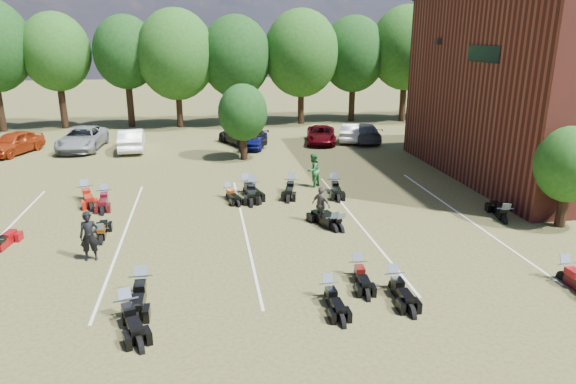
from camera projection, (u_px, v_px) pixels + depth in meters
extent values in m
plane|color=brown|center=(329.00, 251.00, 19.66)|extent=(160.00, 160.00, 0.00)
imported|color=maroon|center=(14.00, 143.00, 35.22)|extent=(3.40, 4.94, 1.56)
imported|color=silver|center=(132.00, 140.00, 36.28)|extent=(1.94, 4.80, 1.55)
imported|color=gray|center=(82.00, 139.00, 36.56)|extent=(2.94, 5.86, 1.59)
imported|color=black|center=(242.00, 135.00, 38.24)|extent=(3.87, 5.30, 1.43)
imported|color=#0B104F|center=(254.00, 139.00, 37.11)|extent=(2.62, 4.14, 1.31)
imported|color=#BABBB6|center=(353.00, 132.00, 39.47)|extent=(3.11, 4.52, 1.41)
imported|color=#52040C|center=(321.00, 135.00, 38.75)|extent=(3.03, 4.95, 1.28)
imported|color=#3C3D41|center=(364.00, 132.00, 39.30)|extent=(2.42, 5.08, 1.43)
imported|color=black|center=(89.00, 236.00, 18.65)|extent=(0.71, 0.49, 1.86)
imported|color=#296E37|center=(313.00, 170.00, 27.63)|extent=(1.14, 1.13, 1.86)
imported|color=#514B45|center=(321.00, 205.00, 22.41)|extent=(0.91, 0.99, 1.63)
cube|color=black|center=(438.00, 42.00, 30.19)|extent=(0.30, 0.40, 0.30)
cube|color=black|center=(483.00, 54.00, 25.64)|extent=(0.06, 3.00, 0.80)
cylinder|color=black|center=(5.00, 107.00, 43.14)|extent=(0.58, 0.58, 4.08)
cylinder|color=black|center=(67.00, 106.00, 43.91)|extent=(0.58, 0.58, 4.08)
ellipsoid|color=#1E4C19|center=(61.00, 54.00, 42.64)|extent=(6.00, 6.00, 6.90)
cylinder|color=black|center=(128.00, 104.00, 44.68)|extent=(0.57, 0.58, 4.08)
ellipsoid|color=#1E4C19|center=(123.00, 53.00, 43.41)|extent=(6.00, 6.00, 6.90)
cylinder|color=black|center=(186.00, 103.00, 45.46)|extent=(0.57, 0.58, 4.08)
ellipsoid|color=#1E4C19|center=(183.00, 53.00, 44.18)|extent=(6.00, 6.00, 6.90)
cylinder|color=black|center=(242.00, 102.00, 46.23)|extent=(0.58, 0.58, 4.08)
ellipsoid|color=#1E4C19|center=(241.00, 53.00, 44.95)|extent=(6.00, 6.00, 6.90)
cylinder|color=black|center=(297.00, 101.00, 47.00)|extent=(0.57, 0.58, 4.08)
ellipsoid|color=#1E4C19|center=(297.00, 52.00, 45.72)|extent=(6.00, 6.00, 6.90)
cylinder|color=black|center=(350.00, 100.00, 47.77)|extent=(0.57, 0.58, 4.08)
ellipsoid|color=#1E4C19|center=(351.00, 52.00, 46.50)|extent=(6.00, 6.00, 6.90)
cylinder|color=black|center=(401.00, 99.00, 48.54)|extent=(0.57, 0.58, 4.08)
ellipsoid|color=#1E4C19|center=(404.00, 52.00, 47.27)|extent=(6.00, 6.00, 6.90)
cylinder|color=black|center=(450.00, 98.00, 49.32)|extent=(0.58, 0.58, 4.08)
ellipsoid|color=#1E4C19|center=(455.00, 51.00, 48.04)|extent=(6.00, 6.00, 6.90)
cylinder|color=black|center=(498.00, 97.00, 50.09)|extent=(0.58, 0.58, 4.08)
ellipsoid|color=#1E4C19|center=(504.00, 51.00, 48.81)|extent=(6.00, 6.00, 6.90)
cylinder|color=black|center=(562.00, 207.00, 21.97)|extent=(0.24, 0.24, 1.71)
sphere|color=#1E4C19|center=(569.00, 164.00, 21.41)|extent=(2.80, 2.80, 2.80)
cylinder|color=black|center=(244.00, 145.00, 33.68)|extent=(0.24, 0.24, 1.90)
sphere|color=#1E4C19|center=(243.00, 112.00, 33.04)|extent=(3.20, 3.20, 3.20)
cube|color=silver|center=(124.00, 235.00, 21.25)|extent=(0.10, 14.00, 0.01)
cube|color=silver|center=(244.00, 228.00, 22.02)|extent=(0.10, 14.00, 0.01)
cube|color=silver|center=(357.00, 221.00, 22.80)|extent=(0.10, 14.00, 0.01)
cube|color=silver|center=(462.00, 215.00, 23.57)|extent=(0.10, 14.00, 0.01)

